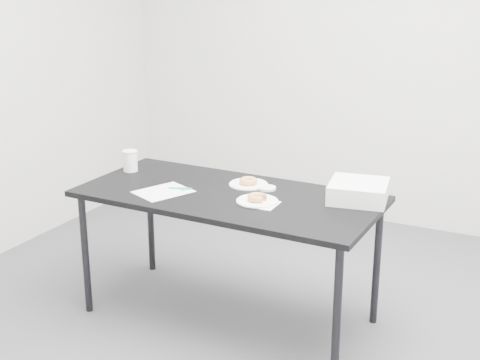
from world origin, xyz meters
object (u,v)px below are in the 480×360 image
at_px(table, 228,203).
at_px(plate_near, 257,201).
at_px(bakery_box, 358,191).
at_px(scorecard, 163,192).
at_px(pen, 180,188).
at_px(coffee_cup, 130,161).
at_px(plate_far, 248,184).
at_px(donut_far, 248,181).
at_px(donut_near, 257,197).

bearing_deg(table, plate_near, -14.21).
bearing_deg(bakery_box, table, -171.82).
height_order(table, plate_near, plate_near).
bearing_deg(scorecard, pen, 75.72).
distance_m(table, coffee_cup, 0.75).
height_order(plate_far, coffee_cup, coffee_cup).
bearing_deg(plate_far, coffee_cup, -174.04).
bearing_deg(plate_near, bakery_box, 30.17).
bearing_deg(plate_far, scorecard, -138.09).
bearing_deg(donut_far, table, -98.73).
distance_m(donut_near, donut_far, 0.30).
bearing_deg(donut_far, plate_far, 0.00).
bearing_deg(coffee_cup, plate_near, -10.06).
relative_size(donut_near, bakery_box, 0.35).
relative_size(plate_far, bakery_box, 0.74).
bearing_deg(bakery_box, scorecard, -170.42).
bearing_deg(donut_near, scorecard, -171.33).
relative_size(table, plate_far, 7.50).
xyz_separation_m(plate_near, plate_far, (-0.17, 0.24, -0.00)).
distance_m(scorecard, bakery_box, 1.06).
relative_size(donut_near, plate_far, 0.47).
height_order(pen, donut_near, donut_near).
relative_size(donut_far, bakery_box, 0.35).
bearing_deg(plate_far, donut_far, 0.00).
distance_m(table, scorecard, 0.36).
xyz_separation_m(pen, bakery_box, (0.94, 0.27, 0.04)).
xyz_separation_m(table, scorecard, (-0.33, -0.14, 0.06)).
relative_size(scorecard, pen, 2.15).
distance_m(table, plate_far, 0.20).
distance_m(plate_near, donut_near, 0.02).
distance_m(donut_near, bakery_box, 0.54).
height_order(donut_near, plate_far, donut_near).
xyz_separation_m(donut_near, bakery_box, (0.46, 0.27, 0.02)).
relative_size(plate_near, coffee_cup, 1.72).
xyz_separation_m(donut_near, plate_far, (-0.17, 0.24, -0.02)).
relative_size(donut_near, donut_far, 1.00).
distance_m(donut_near, coffee_cup, 0.95).
xyz_separation_m(scorecard, plate_near, (0.53, 0.08, 0.00)).
bearing_deg(plate_near, plate_far, 125.11).
height_order(coffee_cup, bakery_box, coffee_cup).
relative_size(table, pen, 12.40).
bearing_deg(donut_near, table, 164.97).
bearing_deg(coffee_cup, plate_far, 5.96).
distance_m(donut_far, bakery_box, 0.64).
distance_m(pen, donut_near, 0.47).
bearing_deg(bakery_box, coffee_cup, 174.49).
distance_m(table, donut_far, 0.21).
xyz_separation_m(scorecard, bakery_box, (1.00, 0.35, 0.05)).
bearing_deg(pen, donut_near, -19.29).
relative_size(plate_near, donut_near, 2.13).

